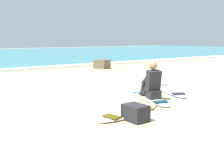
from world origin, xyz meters
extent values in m
plane|color=#CCB584|center=(0.00, 0.00, 0.00)|extent=(80.00, 80.00, 0.00)
cube|color=white|center=(0.00, 8.32, 0.06)|extent=(80.00, 0.90, 0.11)
ellipsoid|color=#EFE5C6|center=(0.75, -0.20, 0.04)|extent=(1.14, 2.17, 0.07)
cube|color=#1E7FB7|center=(0.93, 0.37, 0.07)|extent=(0.49, 0.24, 0.01)
cube|color=#0A2C40|center=(0.54, -0.84, 0.07)|extent=(0.42, 0.34, 0.01)
cube|color=#232326|center=(0.66, -0.48, 0.18)|extent=(0.38, 0.34, 0.20)
cylinder|color=#232326|center=(0.61, -0.28, 0.33)|extent=(0.26, 0.43, 0.43)
cylinder|color=#232326|center=(0.65, -0.08, 0.30)|extent=(0.19, 0.28, 0.42)
cube|color=#232326|center=(0.67, -0.01, 0.10)|extent=(0.16, 0.24, 0.05)
cylinder|color=#232326|center=(0.80, -0.33, 0.33)|extent=(0.26, 0.43, 0.43)
cylinder|color=#232326|center=(0.87, -0.14, 0.30)|extent=(0.19, 0.28, 0.42)
cube|color=#232326|center=(0.90, -0.07, 0.10)|extent=(0.16, 0.24, 0.05)
cube|color=#232326|center=(0.67, -0.44, 0.53)|extent=(0.41, 0.37, 0.57)
sphere|color=#A37556|center=(0.68, -0.41, 0.92)|extent=(0.21, 0.21, 0.21)
cylinder|color=#232326|center=(0.57, -0.26, 0.55)|extent=(0.19, 0.41, 0.31)
cylinder|color=#232326|center=(0.84, -0.34, 0.55)|extent=(0.19, 0.41, 0.31)
ellipsoid|color=#EFE5C6|center=(-0.56, -1.04, 0.04)|extent=(1.96, 0.95, 0.07)
cube|color=gold|center=(-0.04, -0.92, 0.07)|extent=(0.21, 0.49, 0.01)
cube|color=#4C400C|center=(-1.14, -1.18, 0.07)|extent=(0.32, 0.41, 0.01)
ellipsoid|color=#9ED1E5|center=(2.00, 0.23, 0.04)|extent=(1.52, 2.31, 0.07)
cube|color=purple|center=(2.30, 0.81, 0.07)|extent=(0.47, 0.31, 0.01)
cube|color=#351037|center=(1.66, -0.43, 0.07)|extent=(0.43, 0.38, 0.01)
cube|color=brown|center=(3.60, 6.63, 0.24)|extent=(0.82, 0.88, 0.47)
cube|color=#232328|center=(-0.78, -1.48, 0.16)|extent=(0.39, 0.50, 0.32)
camera|label=1|loc=(-4.02, -5.37, 1.60)|focal=42.48mm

